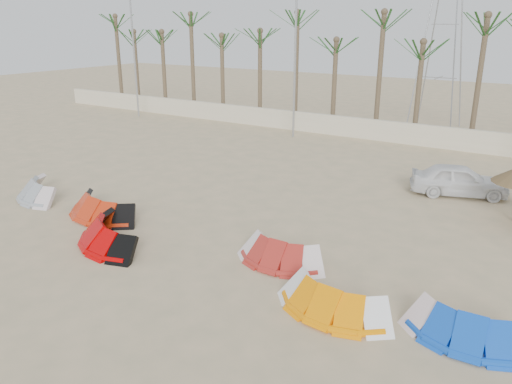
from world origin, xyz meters
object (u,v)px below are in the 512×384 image
Objects in this scene: kite_grey at (44,188)px; kite_orange at (337,295)px; kite_blue at (474,322)px; kite_red_mid at (116,230)px; kite_red_right at (284,249)px; kite_red_left at (108,205)px; car at (459,180)px.

kite_orange is at bearing -5.86° from kite_grey.
kite_grey is 17.50m from kite_blue.
kite_red_mid is 1.23× the size of kite_orange.
kite_grey is at bearing 177.19° from kite_blue.
kite_orange is at bearing -33.40° from kite_red_right.
kite_red_left and kite_orange have the same top height.
kite_red_right is 0.89× the size of kite_orange.
car reaches higher than kite_red_right.
kite_orange is at bearing -8.07° from kite_red_left.
kite_red_mid is 1.00× the size of car.
kite_orange is (8.12, 0.08, -0.00)m from kite_red_mid.
kite_orange is 0.81× the size of car.
kite_grey is 1.06× the size of kite_orange.
kite_red_right is (5.59, 1.75, -0.01)m from kite_red_mid.
car is (0.74, 11.27, 0.27)m from kite_orange.
kite_red_right is (11.71, 0.20, -0.00)m from kite_grey.
kite_red_right is 0.72× the size of car.
kite_red_right is 10.14m from car.
kite_red_left is (3.96, -0.00, 0.00)m from kite_grey.
kite_blue is at bearing -2.81° from kite_grey.
kite_red_left and kite_red_mid have the same top height.
kite_red_mid and kite_orange have the same top height.
kite_blue is at bearing 173.96° from car.
kite_red_mid is at bearing 122.75° from car.
kite_grey is at bearing 165.82° from kite_red_mid.
kite_red_left is 13.55m from kite_blue.
kite_grey is at bearing 103.95° from car.
kite_red_mid and kite_red_right have the same top height.
kite_orange is at bearing -169.48° from kite_blue.
car reaches higher than kite_grey.
kite_red_right is (7.75, 0.21, -0.00)m from kite_red_left.
kite_blue is (17.48, -0.86, 0.00)m from kite_grey.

